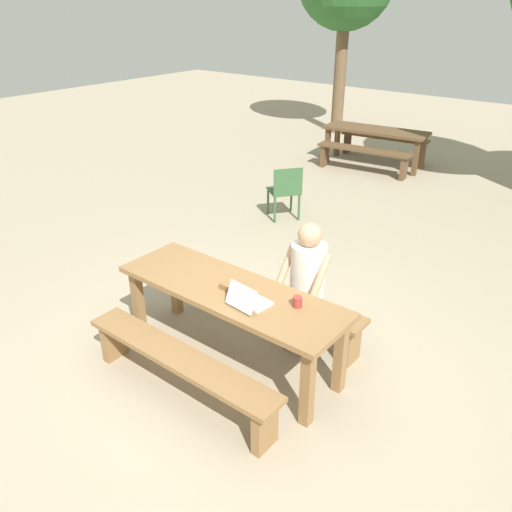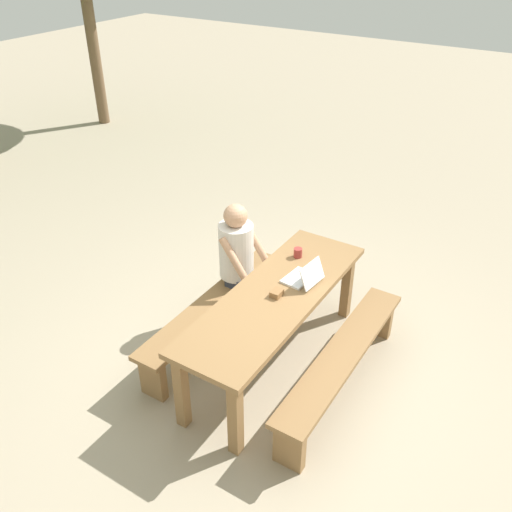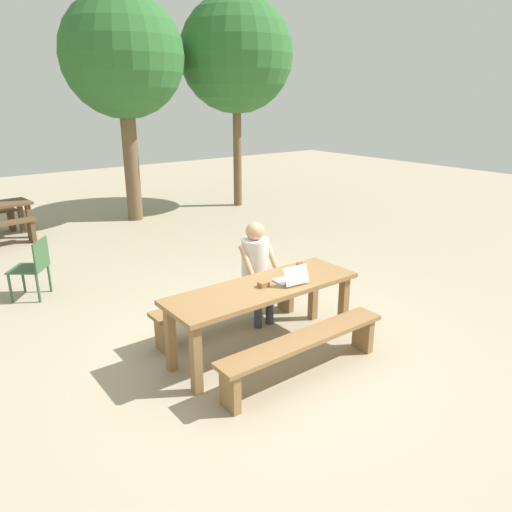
# 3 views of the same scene
# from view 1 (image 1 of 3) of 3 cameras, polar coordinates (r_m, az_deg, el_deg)

# --- Properties ---
(ground_plane) EXTENTS (30.00, 30.00, 0.00)m
(ground_plane) POSITION_cam_1_polar(r_m,az_deg,el_deg) (5.02, -2.64, -11.22)
(ground_plane) COLOR tan
(picnic_table_front) EXTENTS (2.20, 0.71, 0.77)m
(picnic_table_front) POSITION_cam_1_polar(r_m,az_deg,el_deg) (4.64, -2.81, -4.80)
(picnic_table_front) COLOR olive
(picnic_table_front) RESTS_ON ground
(bench_near) EXTENTS (1.98, 0.30, 0.44)m
(bench_near) POSITION_cam_1_polar(r_m,az_deg,el_deg) (4.44, -8.38, -11.78)
(bench_near) COLOR olive
(bench_near) RESTS_ON ground
(bench_far) EXTENTS (1.98, 0.30, 0.44)m
(bench_far) POSITION_cam_1_polar(r_m,az_deg,el_deg) (5.24, 1.99, -4.82)
(bench_far) COLOR olive
(bench_far) RESTS_ON ground
(laptop) EXTENTS (0.32, 0.31, 0.21)m
(laptop) POSITION_cam_1_polar(r_m,az_deg,el_deg) (4.31, -0.86, -4.83)
(laptop) COLOR white
(laptop) RESTS_ON picnic_table_front
(small_pouch) EXTENTS (0.11, 0.08, 0.05)m
(small_pouch) POSITION_cam_1_polar(r_m,az_deg,el_deg) (4.56, -3.18, -3.35)
(small_pouch) COLOR olive
(small_pouch) RESTS_ON picnic_table_front
(coffee_mug) EXTENTS (0.08, 0.08, 0.09)m
(coffee_mug) POSITION_cam_1_polar(r_m,az_deg,el_deg) (4.31, 4.56, -5.03)
(coffee_mug) COLOR #99332D
(coffee_mug) RESTS_ON picnic_table_front
(person_seated) EXTENTS (0.44, 0.42, 1.28)m
(person_seated) POSITION_cam_1_polar(r_m,az_deg,el_deg) (4.83, 5.54, -2.24)
(person_seated) COLOR #333847
(person_seated) RESTS_ON ground
(plastic_chair) EXTENTS (0.62, 0.62, 0.83)m
(plastic_chair) POSITION_cam_1_polar(r_m,az_deg,el_deg) (7.85, 3.23, 7.18)
(plastic_chair) COLOR #335933
(plastic_chair) RESTS_ON ground
(picnic_table_mid) EXTENTS (2.07, 0.90, 0.73)m
(picnic_table_mid) POSITION_cam_1_polar(r_m,az_deg,el_deg) (10.75, 13.00, 12.86)
(picnic_table_mid) COLOR brown
(picnic_table_mid) RESTS_ON ground
(bench_mid_south) EXTENTS (1.83, 0.50, 0.47)m
(bench_mid_south) POSITION_cam_1_polar(r_m,az_deg,el_deg) (10.28, 11.72, 10.87)
(bench_mid_south) COLOR brown
(bench_mid_south) RESTS_ON ground
(bench_mid_north) EXTENTS (1.83, 0.50, 0.47)m
(bench_mid_north) POSITION_cam_1_polar(r_m,az_deg,el_deg) (11.34, 13.89, 12.13)
(bench_mid_north) COLOR brown
(bench_mid_north) RESTS_ON ground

